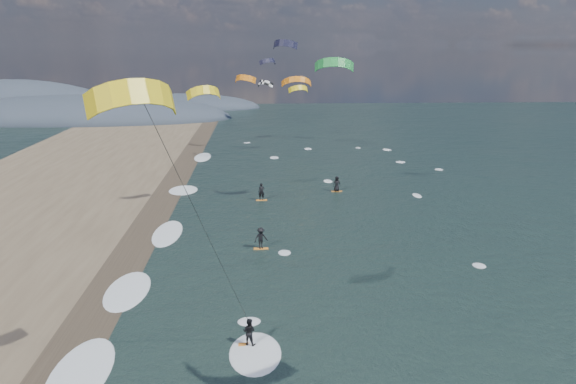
{
  "coord_description": "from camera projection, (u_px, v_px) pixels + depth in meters",
  "views": [
    {
      "loc": [
        -2.61,
        -17.66,
        14.78
      ],
      "look_at": [
        -1.0,
        12.0,
        7.0
      ],
      "focal_mm": 35.0,
      "sensor_mm": 36.0,
      "label": 1
    }
  ],
  "objects": [
    {
      "name": "far_kitesurfers",
      "position": [
        287.0,
        209.0,
        49.37
      ],
      "size": [
        9.17,
        17.39,
        1.73
      ],
      "color": "orange",
      "rests_on": "ground"
    },
    {
      "name": "coastal_hills",
      "position": [
        65.0,
        115.0,
        122.78
      ],
      "size": [
        80.0,
        41.0,
        15.0
      ],
      "color": "#3D4756",
      "rests_on": "ground"
    },
    {
      "name": "shoreline_surf",
      "position": [
        127.0,
        292.0,
        34.63
      ],
      "size": [
        2.4,
        79.4,
        0.11
      ],
      "color": "white",
      "rests_on": "ground"
    },
    {
      "name": "bg_kite_field",
      "position": [
        277.0,
        72.0,
        77.68
      ],
      "size": [
        14.4,
        64.13,
        7.99
      ],
      "color": "orange",
      "rests_on": "ground"
    },
    {
      "name": "wet_sand_strip",
      "position": [
        85.0,
        331.0,
        29.98
      ],
      "size": [
        3.0,
        240.0,
        0.0
      ],
      "primitive_type": "cube",
      "color": "#382D23",
      "rests_on": "ground"
    },
    {
      "name": "kitesurfer_near_b",
      "position": [
        188.0,
        203.0,
        22.24
      ],
      "size": [
        6.82,
        8.67,
        14.26
      ],
      "color": "orange",
      "rests_on": "ground"
    }
  ]
}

